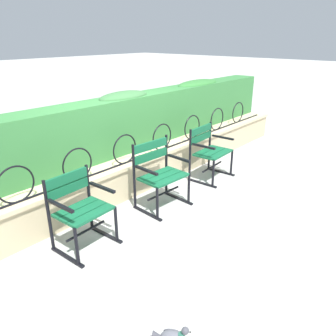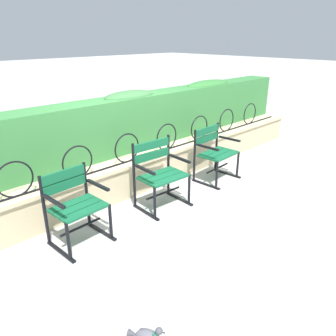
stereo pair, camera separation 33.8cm
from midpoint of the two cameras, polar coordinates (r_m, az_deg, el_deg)
name	(u,v)px [view 1 (the left image)]	position (r m, az deg, el deg)	size (l,w,h in m)	color
ground_plane	(170,206)	(4.56, -1.75, -6.57)	(60.00, 60.00, 0.00)	#ADADA8
stone_wall	(132,175)	(4.93, -8.13, -1.19)	(8.07, 0.41, 0.51)	#C6B289
iron_arch_fence	(126,150)	(4.63, -9.30, 2.97)	(7.52, 0.02, 0.42)	black
hedge_row	(111,125)	(5.01, -11.69, 7.21)	(7.91, 0.46, 0.92)	#387A3D
park_chair_left	(79,208)	(3.74, -17.54, -6.61)	(0.60, 0.55, 0.83)	#145B38
park_chair_centre	(159,173)	(4.41, -3.72, -0.84)	(0.67, 0.56, 0.90)	#145B38
park_chair_right	(209,150)	(5.32, 5.24, 3.03)	(0.66, 0.55, 0.84)	#145B38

